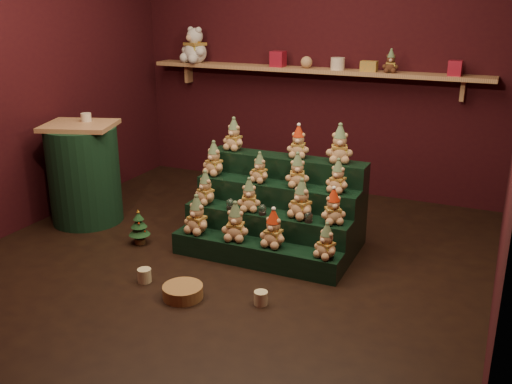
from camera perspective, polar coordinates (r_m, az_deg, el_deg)
The scene contains 40 objects.
ground at distance 4.71m, azimuth -2.60°, elevation -6.39°, with size 4.00×4.00×0.00m, color black.
back_wall at distance 6.18m, azimuth 6.06°, elevation 13.13°, with size 4.00×0.10×2.80m, color black.
front_wall at distance 2.68m, azimuth -23.35°, elevation 4.23°, with size 4.00×0.10×2.80m, color black.
left_wall at distance 5.54m, azimuth -22.48°, elevation 11.19°, with size 0.10×4.00×2.80m, color black.
back_shelf at distance 6.03m, azimuth 5.47°, elevation 11.99°, with size 3.60×0.26×0.24m.
riser_tier_front at distance 4.53m, azimuth -0.11°, elevation -6.15°, with size 1.40×0.22×0.18m, color black.
riser_tier_midfront at distance 4.68m, azimuth 1.01°, elevation -4.11°, with size 1.40×0.22×0.36m, color black.
riser_tier_midback at distance 4.84m, azimuth 2.06°, elevation -2.20°, with size 1.40×0.22×0.54m, color black.
riser_tier_back at distance 5.00m, azimuth 3.03°, elevation -0.41°, with size 1.40×0.22×0.72m, color black.
teddy_0 at distance 4.66m, azimuth -5.93°, elevation -2.26°, with size 0.22×0.20×0.31m, color tan, non-canonical shape.
teddy_1 at distance 4.50m, azimuth -2.07°, elevation -2.96°, with size 0.22×0.20×0.31m, color tan, non-canonical shape.
teddy_2 at distance 4.39m, azimuth 1.75°, elevation -3.66°, with size 0.21×0.19×0.29m, color tan, non-canonical shape.
teddy_3 at distance 4.24m, azimuth 7.06°, elevation -4.86°, with size 0.19×0.17×0.26m, color tan, non-canonical shape.
teddy_4 at distance 4.79m, azimuth -5.07°, elevation 0.43°, with size 0.20×0.18×0.27m, color tan, non-canonical shape.
teddy_5 at distance 4.61m, azimuth -0.70°, elevation -0.29°, with size 0.19×0.17×0.27m, color tan, non-canonical shape.
teddy_6 at distance 4.47m, azimuth 4.56°, elevation -0.71°, with size 0.22×0.20×0.31m, color tan, non-canonical shape.
teddy_7 at distance 4.39m, azimuth 7.73°, elevation -1.43°, with size 0.19×0.17×0.27m, color tan, non-canonical shape.
teddy_8 at distance 4.96m, azimuth -4.23°, elevation 3.35°, with size 0.21×0.19×0.29m, color tan, non-canonical shape.
teddy_9 at distance 4.75m, azimuth 0.37°, elevation 2.45°, with size 0.18×0.16×0.25m, color tan, non-canonical shape.
teddy_10 at distance 4.65m, azimuth 4.16°, elevation 2.19°, with size 0.20×0.18×0.28m, color tan, non-canonical shape.
teddy_11 at distance 4.55m, azimuth 8.19°, elevation 1.59°, with size 0.19×0.17×0.26m, color tan, non-canonical shape.
teddy_12 at distance 5.07m, azimuth -2.22°, elevation 5.78°, with size 0.20×0.18×0.28m, color tan, non-canonical shape.
teddy_13 at distance 4.84m, azimuth 4.26°, elevation 5.03°, with size 0.19×0.17×0.27m, color tan, non-canonical shape.
teddy_14 at distance 4.72m, azimuth 8.36°, elevation 4.80°, with size 0.22×0.20×0.31m, color tan, non-canonical shape.
snow_globe_a at distance 4.66m, azimuth -2.58°, elevation -1.22°, with size 0.07×0.07×0.09m.
snow_globe_b at distance 4.55m, azimuth 0.65°, elevation -1.78°, with size 0.06×0.06×0.08m.
snow_globe_c at distance 4.42m, azimuth 5.29°, elevation -2.51°, with size 0.06×0.06×0.09m.
side_table at distance 5.51m, azimuth -16.81°, elevation 1.77°, with size 0.74×0.68×0.94m.
table_ornament at distance 5.46m, azimuth -16.63°, elevation 7.18°, with size 0.09×0.09×0.07m, color beige.
mini_christmas_tree at distance 4.97m, azimuth -11.61°, elevation -3.44°, with size 0.18×0.18×0.31m.
mug_left at distance 4.36m, azimuth -11.09°, elevation -8.19°, with size 0.10×0.10×0.10m, color beige.
mug_right at distance 3.99m, azimuth 0.49°, elevation -10.55°, with size 0.10×0.10×0.10m, color beige.
wicker_basket at distance 4.11m, azimuth -7.33°, elevation -9.85°, with size 0.29×0.29×0.09m, color olive.
white_bear at distance 6.53m, azimuth -6.13°, elevation 14.86°, with size 0.35×0.31×0.49m, color silver, non-canonical shape.
brown_bear at distance 5.77m, azimuth 13.32°, elevation 12.61°, with size 0.15×0.14×0.22m, color #472717, non-canonical shape.
gift_tin_red_a at distance 6.12m, azimuth 2.22°, elevation 13.16°, with size 0.14×0.14×0.16m, color #A61931.
gift_tin_cream at distance 5.91m, azimuth 8.17°, elevation 12.59°, with size 0.14×0.14×0.12m, color beige.
gift_tin_red_b at distance 5.69m, azimuth 19.29°, elevation 11.62°, with size 0.12×0.12×0.14m, color #A61931.
shelf_plush_ball at distance 6.01m, azimuth 5.07°, elevation 12.80°, with size 0.12×0.12×0.12m, color tan.
scarf_gift_box at distance 5.83m, azimuth 11.23°, elevation 12.24°, with size 0.16×0.10×0.10m, color orange.
Camera 1 is at (1.95, -3.79, 2.01)m, focal length 40.00 mm.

